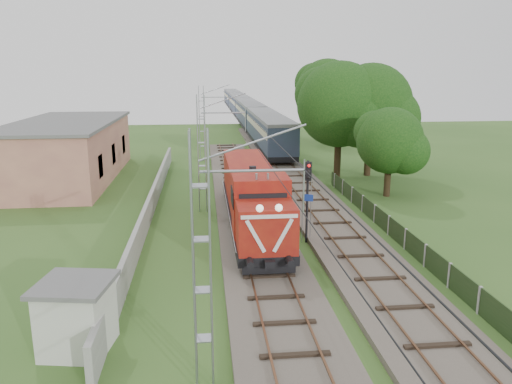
{
  "coord_description": "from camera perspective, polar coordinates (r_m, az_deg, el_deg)",
  "views": [
    {
      "loc": [
        -2.86,
        -21.84,
        9.58
      ],
      "look_at": [
        0.31,
        8.14,
        2.2
      ],
      "focal_mm": 35.0,
      "sensor_mm": 36.0,
      "label": 1
    }
  ],
  "objects": [
    {
      "name": "tree_d",
      "position": [
        67.75,
        8.21,
        11.37
      ],
      "size": [
        8.56,
        8.15,
        11.09
      ],
      "color": "#3A2C18",
      "rests_on": "ground"
    },
    {
      "name": "track_side",
      "position": [
        43.6,
        4.49,
        1.26
      ],
      "size": [
        4.2,
        80.0,
        0.45
      ],
      "color": "#6B6054",
      "rests_on": "ground"
    },
    {
      "name": "tree_a",
      "position": [
        39.53,
        15.14,
        5.61
      ],
      "size": [
        5.33,
        5.07,
        6.9
      ],
      "color": "#3A2C18",
      "rests_on": "ground"
    },
    {
      "name": "station_building",
      "position": [
        47.93,
        -20.71,
        4.53
      ],
      "size": [
        8.4,
        20.4,
        5.22
      ],
      "color": "tan",
      "rests_on": "ground"
    },
    {
      "name": "coach_rake",
      "position": [
        97.38,
        -1.42,
        9.68
      ],
      "size": [
        3.26,
        97.23,
        3.77
      ],
      "color": "black",
      "rests_on": "ground"
    },
    {
      "name": "locomotive",
      "position": [
        30.4,
        -0.46,
        -0.36
      ],
      "size": [
        2.88,
        16.44,
        4.17
      ],
      "color": "black",
      "rests_on": "ground"
    },
    {
      "name": "relay_hut",
      "position": [
        18.91,
        -19.8,
        -13.15
      ],
      "size": [
        2.85,
        2.85,
        2.55
      ],
      "color": "beige",
      "rests_on": "ground"
    },
    {
      "name": "tree_b",
      "position": [
        47.02,
        13.08,
        9.52
      ],
      "size": [
        7.91,
        7.54,
        10.26
      ],
      "color": "#3A2C18",
      "rests_on": "ground"
    },
    {
      "name": "fence",
      "position": [
        28.56,
        16.72,
        -5.18
      ],
      "size": [
        0.12,
        32.0,
        1.2
      ],
      "color": "black",
      "rests_on": "ground"
    },
    {
      "name": "catenary",
      "position": [
        34.29,
        -6.13,
        4.39
      ],
      "size": [
        3.31,
        70.0,
        8.0
      ],
      "color": "gray",
      "rests_on": "ground"
    },
    {
      "name": "signal_post",
      "position": [
        27.83,
        5.95,
        0.55
      ],
      "size": [
        0.5,
        0.41,
        4.75
      ],
      "color": "black",
      "rests_on": "ground"
    },
    {
      "name": "tree_c",
      "position": [
        45.98,
        9.65,
        9.74
      ],
      "size": [
        8.05,
        7.67,
        10.44
      ],
      "color": "#3A2C18",
      "rests_on": "ground"
    },
    {
      "name": "ground",
      "position": [
        24.02,
        1.32,
        -9.75
      ],
      "size": [
        140.0,
        140.0,
        0.0
      ],
      "primitive_type": "plane",
      "color": "#335720",
      "rests_on": "ground"
    },
    {
      "name": "boundary_wall",
      "position": [
        35.16,
        -11.79,
        -1.09
      ],
      "size": [
        0.25,
        40.0,
        1.5
      ],
      "primitive_type": "cube",
      "color": "#9E9E99",
      "rests_on": "ground"
    },
    {
      "name": "track_main",
      "position": [
        30.47,
        -0.36,
        -4.21
      ],
      "size": [
        4.2,
        70.0,
        0.45
      ],
      "color": "#6B6054",
      "rests_on": "ground"
    }
  ]
}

